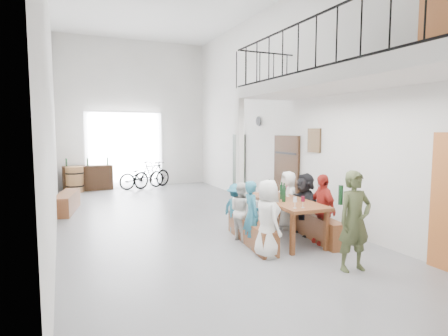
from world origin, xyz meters
name	(u,v)px	position (x,y,z in m)	size (l,w,h in m)	color
floor	(183,220)	(0.00, 0.00, 0.00)	(12.00, 12.00, 0.00)	slate
room_walls	(181,68)	(0.00, 0.00, 3.55)	(12.00, 12.00, 12.00)	white
gateway_portal	(125,150)	(-0.40, 5.94, 1.40)	(2.80, 0.08, 2.80)	white
right_wall_decor	(327,148)	(2.70, -1.87, 1.74)	(0.07, 8.28, 5.07)	#AD5C29
balcony	(342,83)	(1.98, -3.13, 2.96)	(1.52, 5.62, 4.00)	silver
tasting_table	(285,204)	(1.36, -2.35, 0.71)	(0.93, 2.04, 0.79)	brown
bench_inner	(251,232)	(0.64, -2.29, 0.22)	(0.30, 1.90, 0.44)	brown
bench_wall	(311,224)	(1.96, -2.37, 0.24)	(0.28, 2.12, 0.49)	brown
tableware	(284,192)	(1.32, -2.35, 0.94)	(0.66, 1.41, 0.35)	black
side_bench	(67,202)	(-2.50, 2.10, 0.25)	(0.39, 1.77, 0.50)	brown
oak_barrel	(75,179)	(-2.20, 5.40, 0.44)	(0.60, 0.60, 0.89)	olive
serving_counter	(88,178)	(-1.75, 5.65, 0.44)	(1.68, 0.47, 0.89)	#391D0F
counter_bottles	(87,162)	(-1.75, 5.66, 1.03)	(1.44, 0.16, 0.28)	black
guest_left_a	(267,218)	(0.53, -3.07, 0.65)	(0.64, 0.42, 1.31)	white
guest_left_b	(252,214)	(0.53, -2.52, 0.61)	(0.45, 0.29, 1.22)	#286E86
guest_left_c	(242,211)	(0.58, -2.03, 0.57)	(0.55, 0.43, 1.14)	white
guest_left_d	(236,208)	(0.68, -1.53, 0.52)	(0.67, 0.38, 1.03)	#286E86
guest_right_a	(322,209)	(1.85, -2.84, 0.66)	(0.77, 0.32, 1.32)	#A6231C
guest_right_b	(305,204)	(1.91, -2.21, 0.64)	(1.18, 0.38, 1.27)	black
guest_right_c	(288,200)	(1.87, -1.67, 0.63)	(0.61, 0.40, 1.26)	white
host_standing	(355,221)	(1.43, -4.14, 0.76)	(0.56, 0.37, 1.53)	#414929
potted_plant	(264,200)	(2.45, 0.40, 0.22)	(0.40, 0.35, 0.45)	#154B16
bicycle_near	(142,176)	(0.10, 5.29, 0.47)	(0.63, 1.80, 0.95)	black
bicycle_far	(152,174)	(0.48, 5.32, 0.50)	(0.47, 1.68, 1.01)	black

